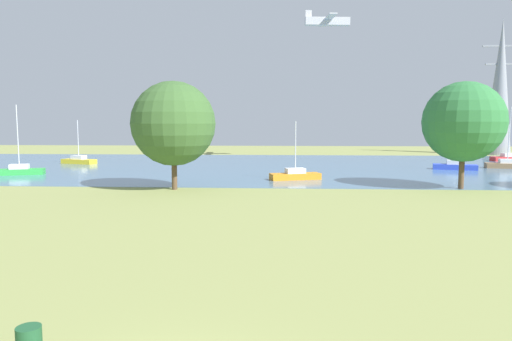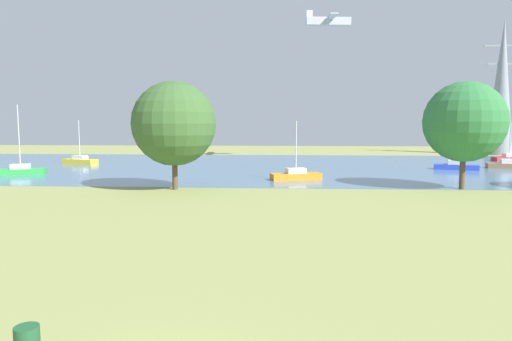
# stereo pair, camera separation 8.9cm
# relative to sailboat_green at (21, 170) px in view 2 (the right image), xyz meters

# --- Properties ---
(ground_plane) EXTENTS (160.00, 160.00, 0.00)m
(ground_plane) POSITION_rel_sailboat_green_xyz_m (25.09, -16.57, -0.47)
(ground_plane) COLOR #8C9351
(water_surface) EXTENTS (140.00, 40.00, 0.02)m
(water_surface) POSITION_rel_sailboat_green_xyz_m (25.09, 11.43, -0.46)
(water_surface) COLOR slate
(water_surface) RESTS_ON ground
(sailboat_green) EXTENTS (5.03, 2.90, 7.27)m
(sailboat_green) POSITION_rel_sailboat_green_xyz_m (0.00, 0.00, 0.00)
(sailboat_green) COLOR green
(sailboat_green) RESTS_ON water_surface
(sailboat_orange) EXTENTS (5.03, 2.86, 5.56)m
(sailboat_orange) POSITION_rel_sailboat_green_xyz_m (28.75, -2.53, -0.02)
(sailboat_orange) COLOR orange
(sailboat_orange) RESTS_ON water_surface
(sailboat_yellow) EXTENTS (5.03, 2.91, 5.75)m
(sailboat_yellow) POSITION_rel_sailboat_green_xyz_m (0.45, 13.12, -0.02)
(sailboat_yellow) COLOR yellow
(sailboat_yellow) RESTS_ON water_surface
(sailboat_brown) EXTENTS (4.99, 2.32, 5.22)m
(sailboat_brown) POSITION_rel_sailboat_green_xyz_m (54.37, 10.14, -0.02)
(sailboat_brown) COLOR brown
(sailboat_brown) RESTS_ON water_surface
(sailboat_red) EXTENTS (4.98, 2.25, 7.68)m
(sailboat_red) POSITION_rel_sailboat_green_xyz_m (59.73, 21.28, 0.01)
(sailboat_red) COLOR red
(sailboat_red) RESTS_ON water_surface
(sailboat_blue) EXTENTS (5.03, 2.77, 5.77)m
(sailboat_blue) POSITION_rel_sailboat_green_xyz_m (47.54, 8.16, -0.02)
(sailboat_blue) COLOR blue
(sailboat_blue) RESTS_ON water_surface
(tree_east_far) EXTENTS (6.81, 6.81, 8.76)m
(tree_east_far) POSITION_rel_sailboat_green_xyz_m (18.75, -9.66, 4.88)
(tree_east_far) COLOR brown
(tree_east_far) RESTS_ON ground
(tree_west_far) EXTENTS (6.53, 6.53, 8.77)m
(tree_west_far) POSITION_rel_sailboat_green_xyz_m (42.22, -7.91, 5.03)
(tree_west_far) COLOR brown
(tree_west_far) RESTS_ON ground
(electricity_pylon) EXTENTS (6.40, 4.40, 22.91)m
(electricity_pylon) POSITION_rel_sailboat_green_xyz_m (64.26, 35.17, 11.00)
(electricity_pylon) COLOR gray
(electricity_pylon) RESTS_ON ground
(light_aircraft) EXTENTS (6.48, 8.47, 2.10)m
(light_aircraft) POSITION_rel_sailboat_green_xyz_m (33.75, 22.08, 19.51)
(light_aircraft) COLOR silver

